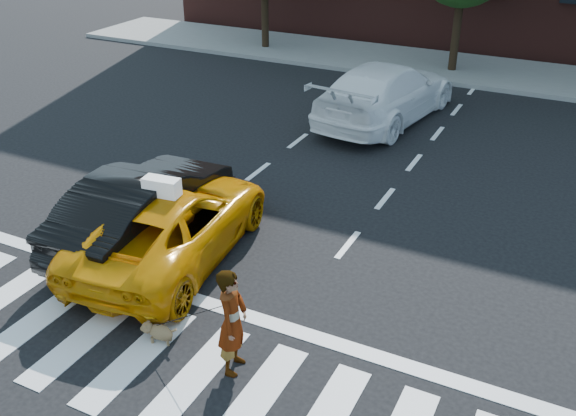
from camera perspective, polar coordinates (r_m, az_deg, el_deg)
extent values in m
plane|color=black|center=(10.04, -13.24, -12.79)|extent=(120.00, 120.00, 0.00)
cube|color=silver|center=(10.03, -13.24, -12.76)|extent=(13.00, 2.40, 0.01)
cube|color=silver|center=(11.01, -8.05, -8.08)|extent=(12.00, 0.30, 0.01)
cube|color=slate|center=(24.54, 13.45, 12.15)|extent=(30.00, 4.00, 0.15)
cylinder|color=black|center=(26.18, -2.07, 17.31)|extent=(0.28, 0.28, 3.25)
cylinder|color=black|center=(23.57, 14.82, 15.64)|extent=(0.28, 0.28, 3.55)
imported|color=orange|center=(11.96, -10.23, -1.34)|extent=(2.79, 5.07, 1.34)
imported|color=black|center=(12.55, -12.65, 0.24)|extent=(1.82, 4.58, 1.48)
imported|color=white|center=(18.71, 8.70, 10.15)|extent=(3.04, 5.91, 1.64)
imported|color=#999999|center=(9.12, -4.95, -10.04)|extent=(0.51, 0.67, 1.67)
ellipsoid|color=olive|center=(10.12, -11.26, -10.79)|extent=(0.47, 0.33, 0.24)
sphere|color=olive|center=(10.15, -12.40, -10.33)|extent=(0.22, 0.22, 0.18)
sphere|color=olive|center=(10.20, -12.77, -10.40)|extent=(0.10, 0.10, 0.08)
cylinder|color=olive|center=(10.01, -10.16, -10.70)|extent=(0.13, 0.07, 0.10)
sphere|color=olive|center=(10.16, -12.31, -9.90)|extent=(0.08, 0.08, 0.06)
sphere|color=olive|center=(10.08, -12.56, -10.29)|extent=(0.08, 0.08, 0.06)
cylinder|color=olive|center=(10.20, -11.97, -11.43)|extent=(0.06, 0.06, 0.11)
cylinder|color=olive|center=(10.28, -11.75, -11.08)|extent=(0.06, 0.06, 0.11)
cylinder|color=olive|center=(10.12, -10.63, -11.66)|extent=(0.06, 0.06, 0.11)
cylinder|color=olive|center=(10.19, -10.42, -11.30)|extent=(0.06, 0.06, 0.11)
cube|color=white|center=(11.44, -11.16, 1.86)|extent=(0.68, 0.36, 0.32)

